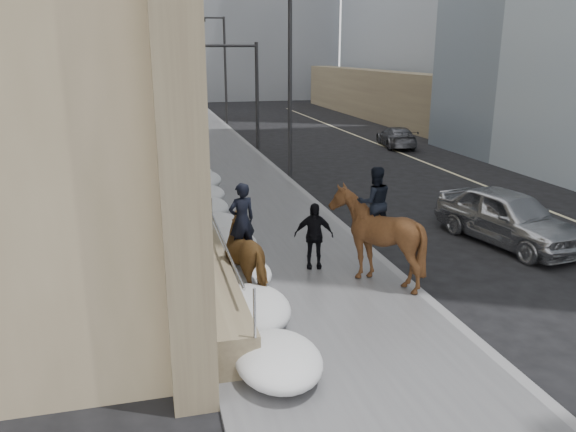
% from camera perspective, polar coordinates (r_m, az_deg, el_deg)
% --- Properties ---
extents(ground, '(140.00, 140.00, 0.00)m').
position_cam_1_polar(ground, '(12.14, 3.38, -10.57)').
color(ground, black).
rests_on(ground, ground).
extents(sidewalk, '(5.00, 80.00, 0.12)m').
position_cam_1_polar(sidewalk, '(21.28, -4.71, 1.52)').
color(sidewalk, '#4C4C4F').
rests_on(sidewalk, ground).
extents(curb, '(0.24, 80.00, 0.12)m').
position_cam_1_polar(curb, '(21.84, 2.08, 1.96)').
color(curb, slate).
rests_on(curb, ground).
extents(lane_line, '(0.15, 70.00, 0.01)m').
position_cam_1_polar(lane_line, '(25.17, 19.60, 2.82)').
color(lane_line, '#BFB78C').
rests_on(lane_line, ground).
extents(bg_building_far, '(24.00, 12.00, 20.00)m').
position_cam_1_polar(bg_building_far, '(82.47, -16.95, 18.85)').
color(bg_building_far, gray).
rests_on(bg_building_far, ground).
extents(streetlight_mid, '(1.71, 0.24, 8.00)m').
position_cam_1_polar(streetlight_mid, '(25.06, -0.16, 14.28)').
color(streetlight_mid, '#2D2D30').
rests_on(streetlight_mid, ground).
extents(streetlight_far, '(1.71, 0.24, 8.00)m').
position_cam_1_polar(streetlight_far, '(44.72, -6.61, 15.10)').
color(streetlight_far, '#2D2D30').
rests_on(streetlight_far, ground).
extents(traffic_signal, '(4.10, 0.22, 6.00)m').
position_cam_1_polar(traffic_signal, '(32.78, -4.82, 13.71)').
color(traffic_signal, '#2D2D30').
rests_on(traffic_signal, ground).
extents(snow_bank, '(1.70, 18.10, 0.76)m').
position_cam_1_polar(snow_bank, '(19.18, -7.98, 1.02)').
color(snow_bank, silver).
rests_on(snow_bank, sidewalk).
extents(mounted_horse_left, '(1.55, 2.36, 2.58)m').
position_cam_1_polar(mounted_horse_left, '(12.78, -3.76, -3.69)').
color(mounted_horse_left, '#553819').
rests_on(mounted_horse_left, sidewalk).
extents(mounted_horse_right, '(2.01, 2.22, 2.80)m').
position_cam_1_polar(mounted_horse_right, '(13.53, 8.86, -1.69)').
color(mounted_horse_right, '#3E2411').
rests_on(mounted_horse_right, sidewalk).
extents(pedestrian, '(1.07, 0.63, 1.72)m').
position_cam_1_polar(pedestrian, '(14.35, 2.62, -1.99)').
color(pedestrian, black).
rests_on(pedestrian, sidewalk).
extents(car_silver, '(2.84, 5.06, 1.63)m').
position_cam_1_polar(car_silver, '(17.76, 21.49, -0.08)').
color(car_silver, '#A1A3A8').
rests_on(car_silver, ground).
extents(car_grey, '(2.35, 4.37, 1.20)m').
position_cam_1_polar(car_grey, '(34.43, 10.94, 7.91)').
color(car_grey, '#54555B').
rests_on(car_grey, ground).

